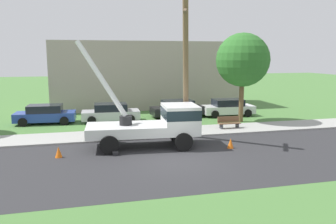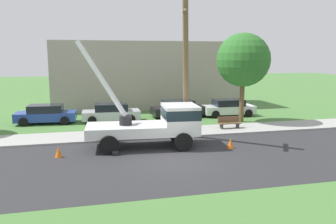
{
  "view_description": "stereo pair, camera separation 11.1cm",
  "coord_description": "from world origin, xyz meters",
  "views": [
    {
      "loc": [
        -4.37,
        -15.93,
        5.15
      ],
      "look_at": [
        0.5,
        3.7,
        1.79
      ],
      "focal_mm": 36.91,
      "sensor_mm": 36.0,
      "label": 1
    },
    {
      "loc": [
        -4.27,
        -15.96,
        5.15
      ],
      "look_at": [
        0.5,
        3.7,
        1.79
      ],
      "focal_mm": 36.91,
      "sensor_mm": 36.0,
      "label": 2
    }
  ],
  "objects": [
    {
      "name": "ground_plane",
      "position": [
        0.0,
        12.0,
        0.0
      ],
      "size": [
        120.0,
        120.0,
        0.0
      ],
      "primitive_type": "plane",
      "color": "#477538"
    },
    {
      "name": "road_asphalt",
      "position": [
        0.0,
        0.0,
        0.0
      ],
      "size": [
        80.0,
        8.8,
        0.01
      ],
      "primitive_type": "cube",
      "color": "#2B2B2D",
      "rests_on": "ground"
    },
    {
      "name": "sidewalk_strip",
      "position": [
        0.0,
        5.86,
        0.05
      ],
      "size": [
        80.0,
        2.92,
        0.1
      ],
      "primitive_type": "cube",
      "color": "#9E9E99",
      "rests_on": "ground"
    },
    {
      "name": "utility_truck",
      "position": [
        -0.35,
        2.75,
        1.41
      ],
      "size": [
        6.74,
        3.26,
        5.98
      ],
      "color": "silver",
      "rests_on": "ground"
    },
    {
      "name": "leaning_utility_pole",
      "position": [
        1.55,
        3.6,
        4.47
      ],
      "size": [
        1.32,
        3.17,
        8.72
      ],
      "color": "brown",
      "rests_on": "ground"
    },
    {
      "name": "traffic_cone_ahead",
      "position": [
        3.51,
        1.35,
        0.28
      ],
      "size": [
        0.36,
        0.36,
        0.56
      ],
      "primitive_type": "cone",
      "color": "orange",
      "rests_on": "ground"
    },
    {
      "name": "traffic_cone_behind",
      "position": [
        -5.69,
        1.8,
        0.28
      ],
      "size": [
        0.36,
        0.36,
        0.56
      ],
      "primitive_type": "cone",
      "color": "orange",
      "rests_on": "ground"
    },
    {
      "name": "traffic_cone_curbside",
      "position": [
        1.28,
        3.97,
        0.28
      ],
      "size": [
        0.36,
        0.36,
        0.56
      ],
      "primitive_type": "cone",
      "color": "orange",
      "rests_on": "ground"
    },
    {
      "name": "parked_sedan_blue",
      "position": [
        -7.2,
        11.23,
        0.71
      ],
      "size": [
        4.5,
        2.18,
        1.42
      ],
      "color": "#263F99",
      "rests_on": "ground"
    },
    {
      "name": "parked_sedan_silver",
      "position": [
        -2.33,
        10.75,
        0.71
      ],
      "size": [
        4.46,
        2.12,
        1.42
      ],
      "color": "#B7B7BF",
      "rests_on": "ground"
    },
    {
      "name": "parked_sedan_black",
      "position": [
        3.26,
        11.47,
        0.71
      ],
      "size": [
        4.49,
        2.18,
        1.42
      ],
      "color": "black",
      "rests_on": "ground"
    },
    {
      "name": "parked_sedan_white",
      "position": [
        7.57,
        11.05,
        0.71
      ],
      "size": [
        4.45,
        2.11,
        1.42
      ],
      "color": "silver",
      "rests_on": "ground"
    },
    {
      "name": "park_bench",
      "position": [
        5.43,
        5.93,
        0.46
      ],
      "size": [
        1.6,
        0.45,
        0.9
      ],
      "color": "brown",
      "rests_on": "ground"
    },
    {
      "name": "roadside_tree_far",
      "position": [
        7.48,
        8.33,
        4.75
      ],
      "size": [
        4.07,
        4.07,
        6.8
      ],
      "color": "brown",
      "rests_on": "ground"
    },
    {
      "name": "lowrise_building_backdrop",
      "position": [
        1.77,
        18.34,
        3.2
      ],
      "size": [
        18.0,
        6.0,
        6.4
      ],
      "primitive_type": "cube",
      "color": "#A5998C",
      "rests_on": "ground"
    }
  ]
}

